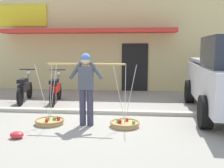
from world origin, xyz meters
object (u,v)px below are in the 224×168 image
(motorcycle_second_in_row, at_px, (56,90))
(fruit_basket_right_side, at_px, (125,123))
(fruit_basket_left_side, at_px, (50,121))
(fruit_vendor, at_px, (86,84))
(motorcycle_nearest_shop, at_px, (25,89))
(plastic_litter_bag, at_px, (17,135))

(motorcycle_second_in_row, bearing_deg, fruit_basket_right_side, -44.79)
(motorcycle_second_in_row, bearing_deg, fruit_basket_left_side, -75.49)
(fruit_basket_right_side, bearing_deg, fruit_vendor, 179.47)
(motorcycle_nearest_shop, distance_m, plastic_litter_bag, 3.81)
(plastic_litter_bag, bearing_deg, motorcycle_nearest_shop, 111.57)
(plastic_litter_bag, bearing_deg, fruit_basket_left_side, 72.73)
(fruit_basket_left_side, relative_size, motorcycle_nearest_shop, 0.80)
(fruit_basket_right_side, bearing_deg, motorcycle_second_in_row, 135.21)
(fruit_basket_left_side, bearing_deg, motorcycle_second_in_row, 104.51)
(fruit_basket_left_side, distance_m, plastic_litter_bag, 1.10)
(fruit_vendor, height_order, motorcycle_second_in_row, fruit_vendor)
(motorcycle_second_in_row, bearing_deg, motorcycle_nearest_shop, 175.42)
(fruit_basket_right_side, height_order, motorcycle_nearest_shop, fruit_basket_right_side)
(motorcycle_second_in_row, bearing_deg, plastic_litter_bag, -85.18)
(fruit_vendor, relative_size, motorcycle_nearest_shop, 1.00)
(motorcycle_nearest_shop, relative_size, motorcycle_second_in_row, 1.00)
(fruit_basket_left_side, distance_m, motorcycle_nearest_shop, 3.03)
(fruit_basket_right_side, xyz_separation_m, motorcycle_second_in_row, (-2.42, 2.40, 0.38))
(fruit_vendor, xyz_separation_m, motorcycle_nearest_shop, (-2.62, 2.48, -0.53))
(motorcycle_second_in_row, height_order, plastic_litter_bag, motorcycle_second_in_row)
(fruit_vendor, bearing_deg, fruit_basket_left_side, 179.38)
(fruit_basket_left_side, height_order, fruit_basket_right_side, same)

